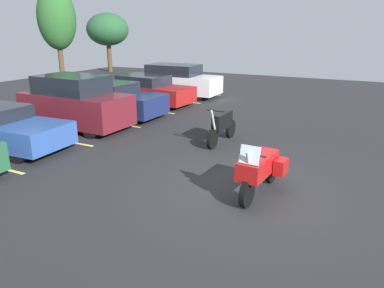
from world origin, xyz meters
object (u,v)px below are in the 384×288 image
(motorcycle_touring, at_px, (260,169))
(car_white, at_px, (177,80))
(car_red, at_px, (148,90))
(car_maroon, at_px, (75,103))
(car_navy, at_px, (113,100))
(motorcycle_second, at_px, (222,126))

(motorcycle_touring, relative_size, car_white, 0.47)
(car_red, height_order, car_white, car_white)
(car_maroon, distance_m, car_red, 5.23)
(car_navy, bearing_deg, motorcycle_touring, -121.02)
(motorcycle_touring, distance_m, car_white, 13.35)
(motorcycle_second, relative_size, car_navy, 0.46)
(motorcycle_second, xyz_separation_m, car_maroon, (-0.76, 5.80, 0.38))
(car_white, bearing_deg, car_red, 176.30)
(car_maroon, height_order, car_white, car_maroon)
(motorcycle_touring, distance_m, motorcycle_second, 4.12)
(motorcycle_touring, relative_size, motorcycle_second, 1.05)
(car_maroon, bearing_deg, car_white, -0.05)
(motorcycle_second, relative_size, car_white, 0.44)
(car_maroon, distance_m, car_navy, 2.30)
(car_maroon, bearing_deg, car_navy, 0.23)
(car_maroon, bearing_deg, car_red, 1.85)
(car_red, bearing_deg, motorcycle_second, -126.75)
(motorcycle_second, relative_size, car_red, 0.45)
(motorcycle_second, distance_m, car_navy, 6.01)
(motorcycle_second, xyz_separation_m, car_white, (7.18, 5.80, 0.27))
(motorcycle_second, bearing_deg, car_white, 38.91)
(motorcycle_touring, xyz_separation_m, motorcycle_second, (3.38, 2.36, -0.05))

